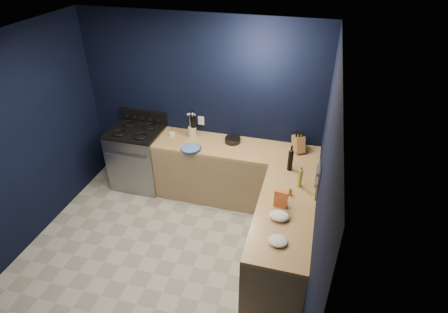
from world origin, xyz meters
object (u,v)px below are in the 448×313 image
(plate_stack, at_px, (191,149))
(crouton_bag, at_px, (281,199))
(knife_block, at_px, (298,144))
(gas_range, at_px, (139,158))
(utensil_crock, at_px, (192,132))

(plate_stack, distance_m, crouton_bag, 1.61)
(knife_block, distance_m, crouton_bag, 1.23)
(plate_stack, relative_size, knife_block, 1.21)
(gas_range, height_order, plate_stack, plate_stack)
(utensil_crock, distance_m, crouton_bag, 1.91)
(utensil_crock, bearing_deg, gas_range, -170.22)
(utensil_crock, height_order, crouton_bag, crouton_bag)
(crouton_bag, bearing_deg, utensil_crock, 145.98)
(gas_range, xyz_separation_m, utensil_crock, (0.85, 0.15, 0.51))
(utensil_crock, xyz_separation_m, knife_block, (1.53, -0.01, 0.04))
(crouton_bag, bearing_deg, plate_stack, 153.62)
(plate_stack, height_order, crouton_bag, crouton_bag)
(crouton_bag, bearing_deg, gas_range, 161.00)
(plate_stack, xyz_separation_m, crouton_bag, (1.35, -0.87, 0.09))
(gas_range, xyz_separation_m, knife_block, (2.38, 0.14, 0.55))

